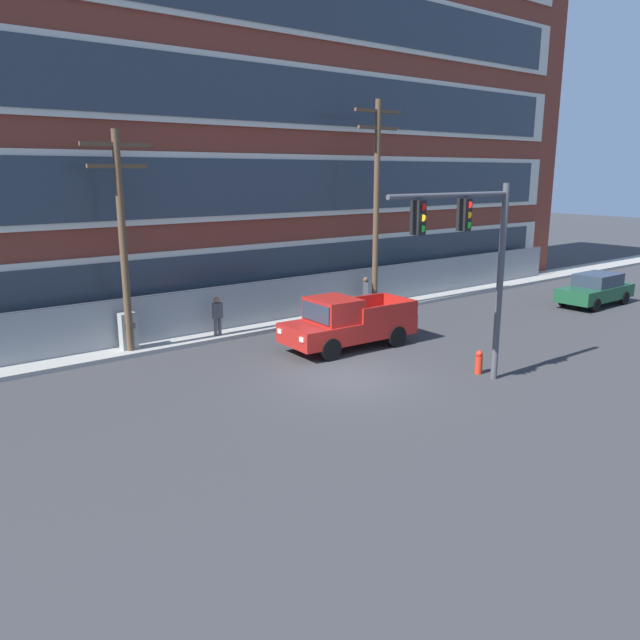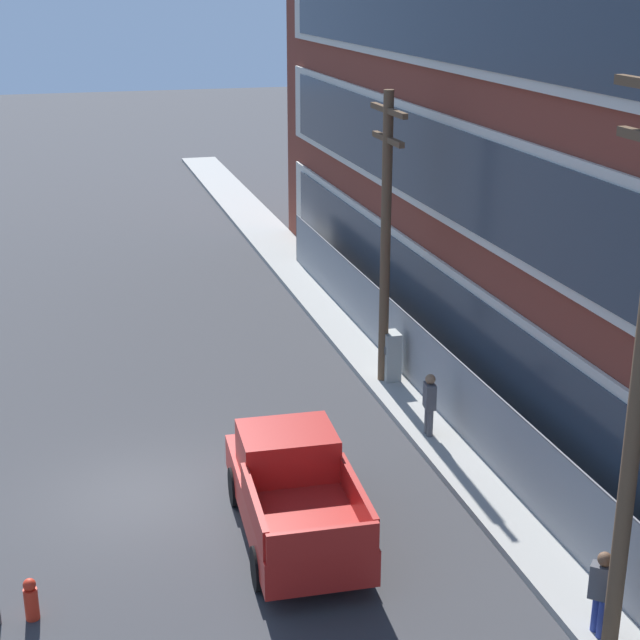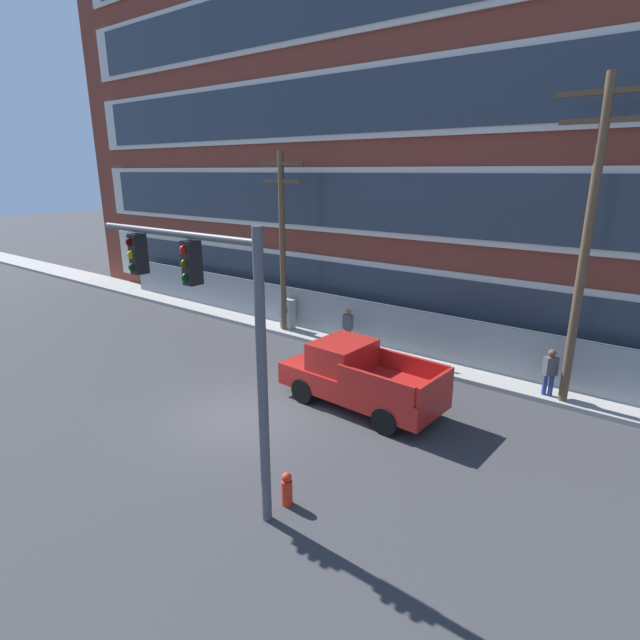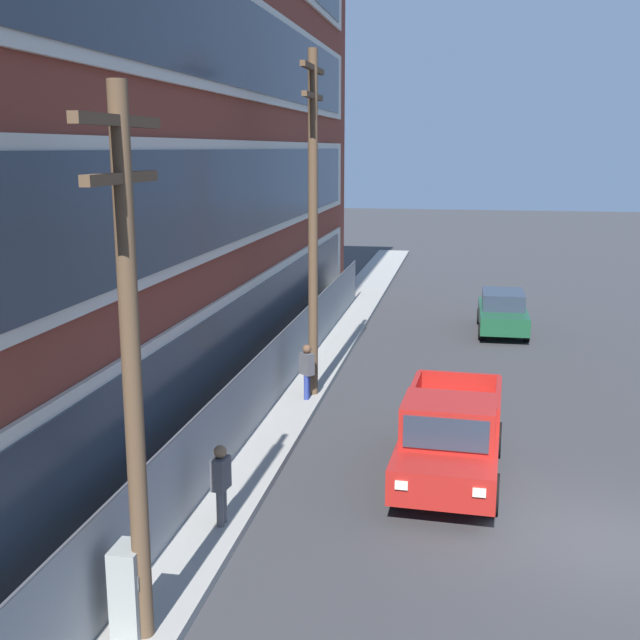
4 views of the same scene
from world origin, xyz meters
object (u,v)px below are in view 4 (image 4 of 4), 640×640
utility_pole_midblock (313,212)px  electrical_cabinet (130,594)px  pedestrian_by_fence (307,370)px  pickup_truck_red (450,438)px  sedan_dark_green (503,312)px  pedestrian_near_cabinet (221,482)px  utility_pole_near_corner (131,351)px

utility_pole_midblock → electrical_cabinet: utility_pole_midblock is taller
electrical_cabinet → pedestrian_by_fence: pedestrian_by_fence is taller
pickup_truck_red → sedan_dark_green: (14.59, -1.64, -0.14)m
sedan_dark_green → pedestrian_near_cabinet: size_ratio=2.63×
utility_pole_near_corner → pedestrian_near_cabinet: utility_pole_near_corner is taller
pedestrian_near_cabinet → pedestrian_by_fence: (7.69, -0.06, 0.00)m
sedan_dark_green → utility_pole_midblock: bearing=149.9°
sedan_dark_green → pedestrian_by_fence: pedestrian_by_fence is taller
pedestrian_by_fence → electrical_cabinet: bearing=178.3°
pickup_truck_red → pedestrian_near_cabinet: bearing=127.8°
electrical_cabinet → sedan_dark_green: bearing=-15.7°
utility_pole_midblock → pedestrian_near_cabinet: 9.22m
utility_pole_near_corner → utility_pole_midblock: size_ratio=0.82×
utility_pole_midblock → pedestrian_near_cabinet: (-8.17, 0.14, -4.26)m
pickup_truck_red → utility_pole_near_corner: bearing=148.3°
pickup_truck_red → pedestrian_by_fence: (4.54, 3.99, 0.04)m
utility_pole_midblock → pedestrian_near_cabinet: bearing=179.0°
utility_pole_midblock → pedestrian_by_fence: (-0.48, 0.08, -4.26)m
utility_pole_near_corner → pedestrian_by_fence: utility_pole_near_corner is taller
utility_pole_near_corner → pedestrian_by_fence: size_ratio=4.60×
pickup_truck_red → utility_pole_near_corner: 8.51m
pickup_truck_red → utility_pole_midblock: utility_pole_midblock is taller
sedan_dark_green → pedestrian_by_fence: 11.52m
pickup_truck_red → electrical_cabinet: bearing=146.8°
pickup_truck_red → sedan_dark_green: pickup_truck_red is taller
pedestrian_near_cabinet → utility_pole_midblock: bearing=-1.0°
sedan_dark_green → utility_pole_midblock: utility_pole_midblock is taller
pickup_truck_red → electrical_cabinet: size_ratio=3.52×
utility_pole_near_corner → electrical_cabinet: size_ratio=5.24×
sedan_dark_green → pedestrian_by_fence: size_ratio=2.63×
pickup_truck_red → pedestrian_by_fence: bearing=41.3°
pedestrian_near_cabinet → pedestrian_by_fence: bearing=-0.4°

